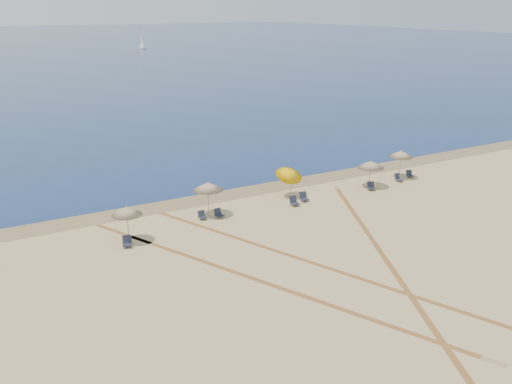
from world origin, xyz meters
TOP-DOWN VIEW (x-y plane):
  - ground at (0.00, 0.00)m, footprint 160.00×160.00m
  - wet_sand at (0.00, 24.00)m, footprint 500.00×500.00m
  - umbrella_1 at (-10.19, 18.66)m, footprint 1.97×1.97m
  - umbrella_2 at (-3.73, 20.38)m, footprint 2.22×2.22m
  - umbrella_3 at (3.58, 20.99)m, footprint 2.12×2.16m
  - umbrella_4 at (10.86, 19.84)m, footprint 2.28×2.28m
  - umbrella_5 at (14.89, 20.56)m, footprint 2.17×2.17m
  - chair_1 at (-10.52, 17.96)m, footprint 0.75×0.81m
  - chair_2 at (-4.46, 19.96)m, footprint 0.53×0.62m
  - chair_3 at (-3.26, 19.70)m, footprint 0.63×0.71m
  - chair_4 at (2.86, 19.15)m, footprint 0.61×0.72m
  - chair_5 at (4.06, 19.61)m, footprint 0.68×0.77m
  - chair_6 at (10.45, 19.15)m, footprint 0.79×0.84m
  - chair_7 at (14.07, 19.79)m, footprint 0.69×0.77m
  - chair_8 at (15.77, 20.20)m, footprint 0.71×0.76m
  - sailboat_1 at (42.82, 177.87)m, footprint 1.28×4.98m
  - tire_tracks at (-1.69, 9.97)m, footprint 46.27×40.88m

SIDE VIEW (x-z plane):
  - ground at x=0.00m, z-range 0.00..0.00m
  - tire_tracks at x=-1.69m, z-range 0.00..0.00m
  - wet_sand at x=0.00m, z-range 0.00..0.00m
  - chair_2 at x=-4.46m, z-range -0.04..0.57m
  - chair_8 at x=15.77m, z-range -0.04..0.60m
  - chair_3 at x=-3.26m, z-range -0.04..0.62m
  - chair_6 at x=10.45m, z-range -0.04..0.65m
  - chair_7 at x=14.07m, z-range -0.04..0.66m
  - chair_1 at x=-10.52m, z-range -0.04..0.66m
  - chair_5 at x=4.06m, z-range -0.04..0.68m
  - chair_4 at x=2.86m, z-range -0.04..0.68m
  - umbrella_4 at x=10.86m, z-range 0.81..3.12m
  - umbrella_3 at x=3.58m, z-range 0.65..3.37m
  - umbrella_1 at x=-10.19m, z-range 0.89..3.37m
  - umbrella_5 at x=14.89m, z-range 0.92..3.44m
  - sailboat_1 at x=42.82m, z-range -1.46..5.95m
  - umbrella_2 at x=-3.73m, z-range 0.95..3.54m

